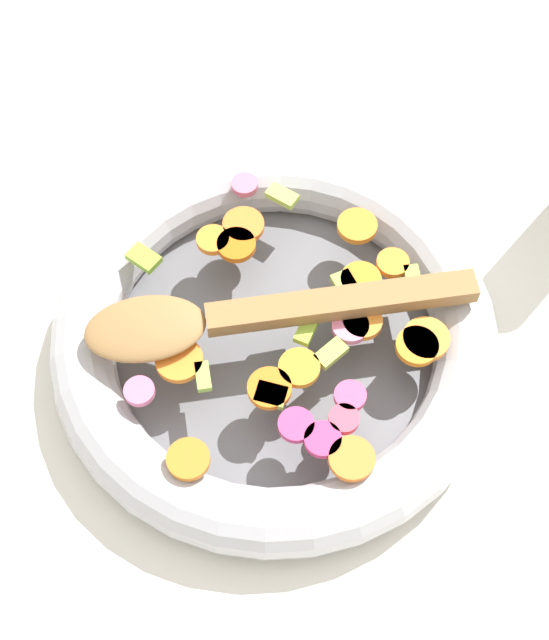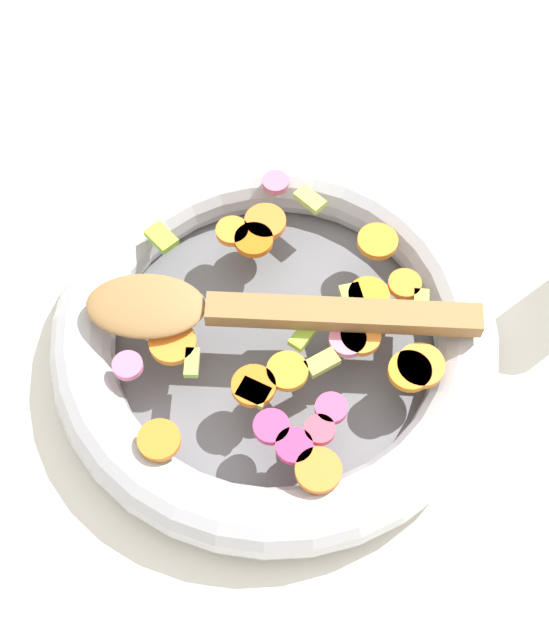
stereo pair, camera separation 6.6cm
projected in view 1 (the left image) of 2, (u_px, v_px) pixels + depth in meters
The scene contains 4 objects.
ground_plane at pixel (274, 350), 0.72m from camera, with size 4.00×4.00×0.00m, color silver.
skillet at pixel (274, 337), 0.70m from camera, with size 0.35×0.35×0.05m.
chopped_vegetables at pixel (302, 329), 0.67m from camera, with size 0.27×0.26×0.01m.
wooden_spoon at pixel (239, 316), 0.66m from camera, with size 0.19×0.27×0.01m.
Camera 1 is at (-0.30, -0.14, 0.64)m, focal length 50.00 mm.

